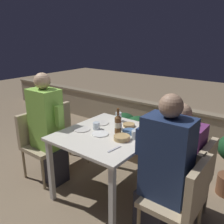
{
  "coord_description": "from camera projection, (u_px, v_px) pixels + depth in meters",
  "views": [
    {
      "loc": [
        1.48,
        -1.85,
        1.77
      ],
      "look_at": [
        0.0,
        0.08,
        0.98
      ],
      "focal_mm": 38.0,
      "sensor_mm": 36.0,
      "label": 1
    }
  ],
  "objects": [
    {
      "name": "beer_bottle",
      "position": [
        118.0,
        124.0,
        2.53
      ],
      "size": [
        0.07,
        0.07,
        0.28
      ],
      "color": "brown",
      "rests_on": "dining_table"
    },
    {
      "name": "bowl_2",
      "position": [
        129.0,
        131.0,
        2.56
      ],
      "size": [
        0.15,
        0.15,
        0.03
      ],
      "color": "#4C709E",
      "rests_on": "dining_table"
    },
    {
      "name": "parapet_wall",
      "position": [
        174.0,
        124.0,
        4.11
      ],
      "size": [
        9.0,
        0.18,
        0.6
      ],
      "color": "gray",
      "rests_on": "ground_plane"
    },
    {
      "name": "plate_1",
      "position": [
        101.0,
        123.0,
        2.84
      ],
      "size": [
        0.19,
        0.19,
        0.01
      ],
      "color": "silver",
      "rests_on": "dining_table"
    },
    {
      "name": "chair_right_near",
      "position": [
        183.0,
        197.0,
        1.93
      ],
      "size": [
        0.46,
        0.45,
        0.85
      ],
      "color": "tan",
      "rests_on": "ground_plane"
    },
    {
      "name": "bowl_1",
      "position": [
        129.0,
        125.0,
        2.75
      ],
      "size": [
        0.14,
        0.14,
        0.03
      ],
      "color": "tan",
      "rests_on": "dining_table"
    },
    {
      "name": "glass_cup_3",
      "position": [
        119.0,
        117.0,
        2.91
      ],
      "size": [
        0.07,
        0.07,
        0.11
      ],
      "color": "silver",
      "rests_on": "dining_table"
    },
    {
      "name": "planter_hedge",
      "position": [
        137.0,
        135.0,
        3.5
      ],
      "size": [
        0.91,
        0.47,
        0.65
      ],
      "color": "brown",
      "rests_on": "ground_plane"
    },
    {
      "name": "glass_cup_0",
      "position": [
        96.0,
        126.0,
        2.66
      ],
      "size": [
        0.08,
        0.08,
        0.08
      ],
      "color": "silver",
      "rests_on": "dining_table"
    },
    {
      "name": "dining_table",
      "position": [
        108.0,
        141.0,
        2.59
      ],
      "size": [
        0.94,
        1.04,
        0.76
      ],
      "color": "silver",
      "rests_on": "ground_plane"
    },
    {
      "name": "fork_0",
      "position": [
        114.0,
        149.0,
        2.19
      ],
      "size": [
        0.04,
        0.17,
        0.01
      ],
      "color": "silver",
      "rests_on": "dining_table"
    },
    {
      "name": "person_purple_stripe",
      "position": [
        173.0,
        161.0,
        2.32
      ],
      "size": [
        0.51,
        0.26,
        1.19
      ],
      "color": "#282833",
      "rests_on": "ground_plane"
    },
    {
      "name": "chair_left_far",
      "position": [
        63.0,
        129.0,
        3.32
      ],
      "size": [
        0.46,
        0.45,
        0.85
      ],
      "color": "tan",
      "rests_on": "ground_plane"
    },
    {
      "name": "glass_cup_2",
      "position": [
        144.0,
        131.0,
        2.5
      ],
      "size": [
        0.08,
        0.08,
        0.09
      ],
      "color": "silver",
      "rests_on": "dining_table"
    },
    {
      "name": "ground_plane",
      "position": [
        108.0,
        192.0,
        2.8
      ],
      "size": [
        16.0,
        16.0,
        0.0
      ],
      "primitive_type": "plane",
      "color": "#847056"
    },
    {
      "name": "person_navy_jumper",
      "position": [
        163.0,
        171.0,
        1.99
      ],
      "size": [
        0.48,
        0.26,
        1.35
      ],
      "color": "#282833",
      "rests_on": "ground_plane"
    },
    {
      "name": "person_green_blouse",
      "position": [
        48.0,
        129.0,
        2.85
      ],
      "size": [
        0.47,
        0.26,
        1.37
      ],
      "color": "#282833",
      "rests_on": "ground_plane"
    },
    {
      "name": "glass_cup_1",
      "position": [
        118.0,
        124.0,
        2.66
      ],
      "size": [
        0.08,
        0.08,
        0.11
      ],
      "color": "silver",
      "rests_on": "dining_table"
    },
    {
      "name": "glass_cup_4",
      "position": [
        135.0,
        135.0,
        2.41
      ],
      "size": [
        0.08,
        0.08,
        0.09
      ],
      "color": "silver",
      "rests_on": "dining_table"
    },
    {
      "name": "chair_left_near",
      "position": [
        40.0,
        138.0,
        3.02
      ],
      "size": [
        0.46,
        0.45,
        0.85
      ],
      "color": "tan",
      "rests_on": "ground_plane"
    },
    {
      "name": "chair_right_far",
      "position": [
        193.0,
        175.0,
        2.23
      ],
      "size": [
        0.46,
        0.45,
        0.85
      ],
      "color": "tan",
      "rests_on": "ground_plane"
    },
    {
      "name": "bowl_0",
      "position": [
        122.0,
        137.0,
        2.39
      ],
      "size": [
        0.17,
        0.17,
        0.05
      ],
      "color": "tan",
      "rests_on": "dining_table"
    },
    {
      "name": "plate_0",
      "position": [
        100.0,
        134.0,
        2.53
      ],
      "size": [
        0.18,
        0.18,
        0.01
      ],
      "color": "white",
      "rests_on": "dining_table"
    },
    {
      "name": "plate_2",
      "position": [
        82.0,
        129.0,
        2.65
      ],
      "size": [
        0.19,
        0.19,
        0.01
      ],
      "color": "silver",
      "rests_on": "dining_table"
    }
  ]
}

